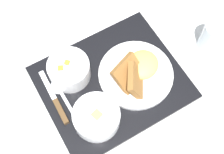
% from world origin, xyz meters
% --- Properties ---
extents(ground_plane, '(4.00, 4.00, 0.00)m').
position_xyz_m(ground_plane, '(0.00, 0.00, 0.00)').
color(ground_plane, silver).
extents(serving_tray, '(0.42, 0.37, 0.01)m').
position_xyz_m(serving_tray, '(0.00, 0.00, 0.01)').
color(serving_tray, black).
rests_on(serving_tray, ground_plane).
extents(bowl_salad, '(0.12, 0.12, 0.07)m').
position_xyz_m(bowl_salad, '(-0.08, 0.09, 0.05)').
color(bowl_salad, white).
rests_on(bowl_salad, serving_tray).
extents(bowl_soup, '(0.12, 0.12, 0.06)m').
position_xyz_m(bowl_soup, '(-0.10, -0.07, 0.04)').
color(bowl_soup, white).
rests_on(bowl_soup, serving_tray).
extents(plate_main, '(0.21, 0.21, 0.08)m').
position_xyz_m(plate_main, '(0.07, -0.03, 0.03)').
color(plate_main, white).
rests_on(plate_main, serving_tray).
extents(knife, '(0.04, 0.18, 0.01)m').
position_xyz_m(knife, '(-0.16, 0.03, 0.02)').
color(knife, silver).
rests_on(knife, serving_tray).
extents(spoon, '(0.04, 0.14, 0.01)m').
position_xyz_m(spoon, '(-0.13, 0.06, 0.02)').
color(spoon, silver).
rests_on(spoon, serving_tray).
extents(glass_water, '(0.07, 0.07, 0.10)m').
position_xyz_m(glass_water, '(0.31, -0.07, 0.04)').
color(glass_water, silver).
rests_on(glass_water, ground_plane).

